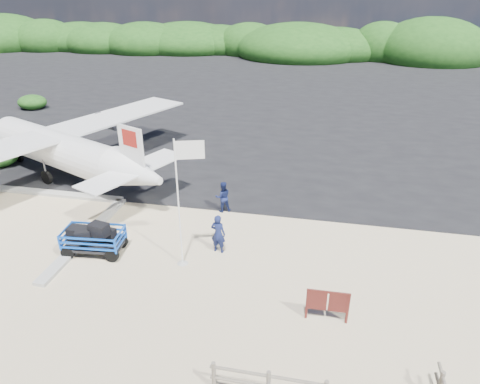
% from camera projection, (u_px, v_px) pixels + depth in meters
% --- Properties ---
extents(ground, '(160.00, 160.00, 0.00)m').
position_uv_depth(ground, '(172.00, 269.00, 16.82)').
color(ground, beige).
extents(asphalt_apron, '(90.00, 50.00, 0.04)m').
position_uv_depth(asphalt_apron, '(272.00, 93.00, 43.19)').
color(asphalt_apron, '#B2B2B2').
rests_on(asphalt_apron, ground).
extents(vegetation_band, '(124.00, 8.00, 4.40)m').
position_uv_depth(vegetation_band, '(293.00, 55.00, 65.15)').
color(vegetation_band, '#B2B2B2').
rests_on(vegetation_band, ground).
extents(baggage_cart, '(2.71, 1.70, 1.30)m').
position_uv_depth(baggage_cart, '(96.00, 252.00, 17.87)').
color(baggage_cart, blue).
rests_on(baggage_cart, ground).
extents(flagpole, '(1.14, 0.74, 5.27)m').
position_uv_depth(flagpole, '(183.00, 263.00, 17.19)').
color(flagpole, white).
rests_on(flagpole, ground).
extents(signboard, '(1.50, 0.16, 1.24)m').
position_uv_depth(signboard, '(326.00, 320.00, 14.31)').
color(signboard, '#5B201A').
rests_on(signboard, ground).
extents(crew_a, '(0.69, 0.51, 1.73)m').
position_uv_depth(crew_a, '(218.00, 234.00, 17.57)').
color(crew_a, '#141D4D').
rests_on(crew_a, ground).
extents(crew_b, '(0.94, 0.85, 1.57)m').
position_uv_depth(crew_b, '(223.00, 197.00, 20.75)').
color(crew_b, '#141D4D').
rests_on(crew_b, ground).
extents(aircraft_large, '(23.69, 23.69, 5.39)m').
position_uv_depth(aircraft_large, '(404.00, 113.00, 36.80)').
color(aircraft_large, '#B2B2B2').
rests_on(aircraft_large, ground).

